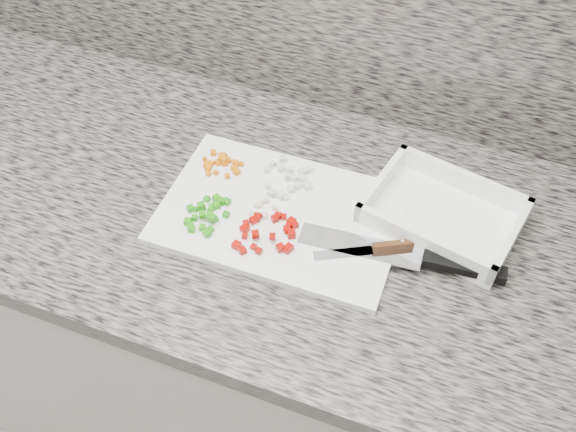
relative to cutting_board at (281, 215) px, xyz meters
The scene contains 11 objects.
cabinet 0.49m from the cutting_board, behind, with size 3.92×0.62×0.86m, color beige.
countertop 0.12m from the cutting_board, behind, with size 3.96×0.64×0.04m, color #68645C.
cutting_board is the anchor object (origin of this frame).
carrot_pile 0.16m from the cutting_board, 154.77° to the left, with size 0.08×0.06×0.02m.
onion_pile 0.07m from the cutting_board, 101.99° to the left, with size 0.10×0.10×0.02m.
green_pepper_pile 0.13m from the cutting_board, 155.19° to the right, with size 0.08×0.09×0.02m.
red_pepper_pile 0.05m from the cutting_board, 92.17° to the right, with size 0.10×0.11×0.02m.
garlic_pile 0.03m from the cutting_board, 164.42° to the right, with size 0.05×0.05×0.01m.
chef_knife 0.26m from the cutting_board, ahead, with size 0.34×0.06×0.02m.
paring_knife 0.19m from the cutting_board, ahead, with size 0.18×0.11×0.02m.
tray 0.27m from the cutting_board, 18.46° to the left, with size 0.28×0.23×0.05m.
Camera 1 is at (0.38, 0.76, 1.75)m, focal length 40.00 mm.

